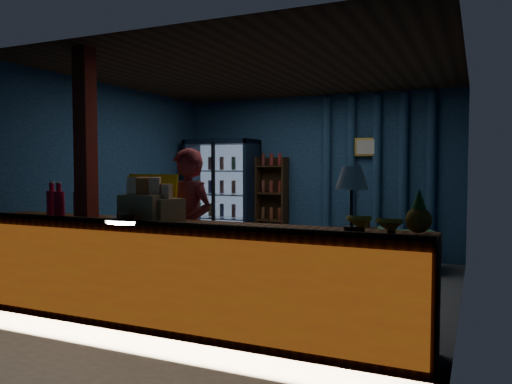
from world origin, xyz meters
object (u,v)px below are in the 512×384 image
green_chair (405,249)px  table_lamp (352,180)px  shopkeeper (187,230)px  pastry_tray (134,219)px

green_chair → table_lamp: 3.40m
green_chair → table_lamp: table_lamp is taller
shopkeeper → green_chair: (1.73, 2.84, -0.51)m
green_chair → pastry_tray: size_ratio=1.31×
shopkeeper → table_lamp: (1.74, -0.40, 0.53)m
shopkeeper → green_chair: shopkeeper is taller
green_chair → pastry_tray: bearing=40.0°
shopkeeper → table_lamp: size_ratio=3.24×
shopkeeper → pastry_tray: (-0.21, -0.56, 0.16)m
pastry_tray → green_chair: bearing=60.3°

